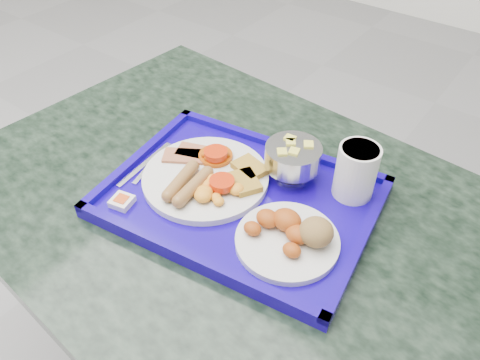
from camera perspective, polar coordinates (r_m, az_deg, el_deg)
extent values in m
plane|color=gray|center=(1.75, -25.03, -13.17)|extent=(6.00, 6.00, 0.00)
cylinder|color=gray|center=(1.15, 0.15, -15.79)|extent=(0.10, 0.10, 0.64)
cube|color=black|center=(0.89, 0.19, -3.93)|extent=(1.19, 0.84, 0.04)
cube|color=#140393|center=(0.87, 0.00, -2.35)|extent=(0.52, 0.42, 0.02)
cube|color=#140393|center=(0.98, 4.77, 4.28)|extent=(0.48, 0.08, 0.01)
cube|color=#140393|center=(0.77, -6.15, -9.23)|extent=(0.48, 0.08, 0.01)
cube|color=#140393|center=(0.81, 14.60, -7.08)|extent=(0.07, 0.35, 0.01)
cube|color=#140393|center=(0.97, -12.11, 2.95)|extent=(0.07, 0.35, 0.01)
cylinder|color=silver|center=(0.90, -4.21, 0.31)|extent=(0.24, 0.24, 0.01)
cube|color=#B66849|center=(0.94, -5.23, 3.40)|extent=(0.09, 0.07, 0.01)
cube|color=#B66849|center=(0.94, -6.84, 2.93)|extent=(0.09, 0.08, 0.01)
cylinder|color=#AA4707|center=(0.93, -2.99, 2.94)|extent=(0.07, 0.07, 0.01)
sphere|color=#AA4707|center=(0.94, -3.56, 3.92)|extent=(0.01, 0.01, 0.01)
sphere|color=#AA4707|center=(0.91, -2.77, 2.76)|extent=(0.01, 0.01, 0.01)
sphere|color=#AA4707|center=(0.94, -2.27, 3.85)|extent=(0.01, 0.01, 0.01)
sphere|color=#AA4707|center=(0.93, -3.04, 3.42)|extent=(0.01, 0.01, 0.01)
sphere|color=#AA4707|center=(0.92, -1.53, 3.05)|extent=(0.01, 0.01, 0.01)
sphere|color=#AA4707|center=(0.93, -3.95, 3.43)|extent=(0.01, 0.01, 0.01)
sphere|color=#AA4707|center=(0.92, -4.42, 3.04)|extent=(0.01, 0.01, 0.01)
sphere|color=#AA4707|center=(0.92, -2.90, 3.10)|extent=(0.01, 0.01, 0.01)
sphere|color=#AA4707|center=(0.93, -2.97, 3.59)|extent=(0.01, 0.01, 0.01)
sphere|color=#AA4707|center=(0.93, -4.00, 3.71)|extent=(0.01, 0.01, 0.01)
sphere|color=#AA4707|center=(0.92, -2.05, 3.24)|extent=(0.01, 0.01, 0.01)
sphere|color=#AA4707|center=(0.91, -4.09, 2.63)|extent=(0.01, 0.01, 0.01)
sphere|color=#AA4707|center=(0.94, -3.07, 3.85)|extent=(0.01, 0.01, 0.01)
cube|color=#A37C28|center=(0.90, 1.19, 1.50)|extent=(0.07, 0.06, 0.01)
cube|color=#A37C28|center=(0.87, 0.61, -0.23)|extent=(0.08, 0.07, 0.01)
cylinder|color=brown|center=(0.87, -7.21, -0.06)|extent=(0.04, 0.09, 0.02)
cylinder|color=brown|center=(0.85, -5.70, -0.78)|extent=(0.03, 0.09, 0.02)
ellipsoid|color=orange|center=(0.85, -0.42, -1.12)|extent=(0.03, 0.03, 0.02)
ellipsoid|color=orange|center=(0.87, -2.56, -0.08)|extent=(0.02, 0.02, 0.01)
ellipsoid|color=orange|center=(0.86, -4.60, -0.88)|extent=(0.02, 0.02, 0.01)
ellipsoid|color=orange|center=(0.86, -4.09, -0.51)|extent=(0.02, 0.02, 0.02)
ellipsoid|color=orange|center=(0.85, -0.86, -0.91)|extent=(0.02, 0.02, 0.01)
ellipsoid|color=orange|center=(0.86, -3.76, -0.40)|extent=(0.02, 0.02, 0.01)
ellipsoid|color=orange|center=(0.86, -1.63, -0.65)|extent=(0.02, 0.02, 0.02)
ellipsoid|color=orange|center=(0.84, -4.39, -1.50)|extent=(0.03, 0.03, 0.02)
ellipsoid|color=orange|center=(0.84, -2.97, -2.09)|extent=(0.02, 0.02, 0.01)
ellipsoid|color=orange|center=(0.83, -2.62, -2.60)|extent=(0.02, 0.02, 0.01)
ellipsoid|color=orange|center=(0.87, -3.47, 0.05)|extent=(0.03, 0.03, 0.02)
ellipsoid|color=orange|center=(0.83, -4.53, -1.89)|extent=(0.03, 0.03, 0.02)
cylinder|color=#B91E04|center=(0.92, -2.97, 3.24)|extent=(0.05, 0.05, 0.01)
cylinder|color=#B91E04|center=(0.85, -2.21, -0.33)|extent=(0.05, 0.05, 0.01)
cylinder|color=silver|center=(0.79, 5.76, -7.41)|extent=(0.17, 0.17, 0.01)
ellipsoid|color=#B44D15|center=(0.75, 6.33, -8.50)|extent=(0.03, 0.03, 0.02)
ellipsoid|color=#B44D15|center=(0.77, 7.03, -6.59)|extent=(0.04, 0.03, 0.03)
ellipsoid|color=#B44D15|center=(0.79, 5.74, -4.88)|extent=(0.05, 0.04, 0.03)
ellipsoid|color=#B44D15|center=(0.79, 3.39, -4.69)|extent=(0.04, 0.03, 0.03)
ellipsoid|color=#B44D15|center=(0.78, 1.53, -5.93)|extent=(0.03, 0.03, 0.02)
ellipsoid|color=olive|center=(0.77, 9.28, -6.26)|extent=(0.06, 0.06, 0.05)
cylinder|color=#AAAAAC|center=(0.91, 6.26, 0.61)|extent=(0.07, 0.07, 0.01)
cylinder|color=#AAAAAC|center=(0.90, 6.33, 1.30)|extent=(0.02, 0.02, 0.02)
cylinder|color=#AAAAAC|center=(0.88, 6.48, 2.89)|extent=(0.11, 0.11, 0.04)
cube|color=#F5F15D|center=(0.88, 8.33, 4.04)|extent=(0.03, 0.03, 0.02)
cube|color=#F5F15D|center=(0.89, 6.09, 4.83)|extent=(0.02, 0.02, 0.02)
cube|color=#F5F15D|center=(0.88, 6.17, 4.34)|extent=(0.03, 0.03, 0.02)
cube|color=#F5F15D|center=(0.86, 5.13, 3.16)|extent=(0.03, 0.03, 0.02)
cube|color=#F5F15D|center=(0.86, 6.59, 3.21)|extent=(0.02, 0.02, 0.02)
cylinder|color=white|center=(0.86, 13.96, 1.01)|extent=(0.07, 0.07, 0.10)
cylinder|color=#F05F0D|center=(0.83, 14.47, 3.42)|extent=(0.07, 0.07, 0.01)
cube|color=#AAAAAC|center=(0.95, -10.96, 1.73)|extent=(0.04, 0.12, 0.00)
ellipsoid|color=#AAAAAC|center=(0.97, -7.05, 3.66)|extent=(0.04, 0.04, 0.01)
cube|color=#AAAAAC|center=(0.95, -11.53, 1.92)|extent=(0.03, 0.16, 0.00)
cube|color=white|center=(0.87, -14.19, -2.56)|extent=(0.04, 0.04, 0.01)
cube|color=#D54917|center=(0.87, -14.27, -2.21)|extent=(0.03, 0.03, 0.00)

